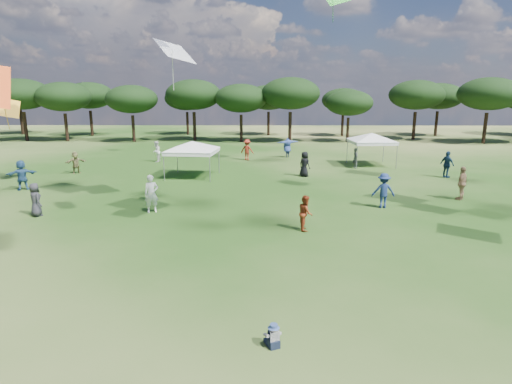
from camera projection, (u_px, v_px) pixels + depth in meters
tree_line at (282, 96)px, 53.16m from camera, size 108.78×17.63×7.77m
tent_left at (192, 143)px, 29.91m from camera, size 6.74×6.74×2.83m
tent_right at (372, 134)px, 34.52m from camera, size 6.70×6.70×2.95m
toddler at (273, 336)px, 10.10m from camera, size 0.45×0.49×0.60m
festival_crowd at (242, 165)px, 29.99m from camera, size 29.03×22.33×1.89m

